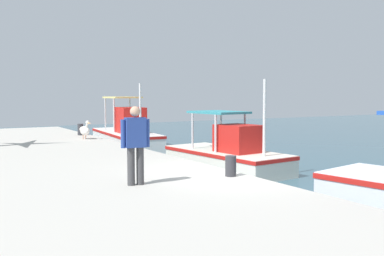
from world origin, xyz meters
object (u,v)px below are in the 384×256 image
at_px(mooring_bollard_second, 231,166).
at_px(fishing_boat_nearest, 126,135).
at_px(fisherman_standing, 135,142).
at_px(fishing_boat_second, 228,155).
at_px(mooring_bollard_nearest, 80,129).
at_px(pelican, 85,130).

bearing_deg(mooring_bollard_second, fishing_boat_nearest, 169.09).
xyz_separation_m(fishing_boat_nearest, mooring_bollard_second, (12.32, -2.38, 0.35)).
relative_size(fishing_boat_nearest, mooring_bollard_second, 12.98).
bearing_deg(fisherman_standing, fishing_boat_second, 127.76).
bearing_deg(mooring_bollard_second, fisherman_standing, -95.24).
bearing_deg(mooring_bollard_nearest, mooring_bollard_second, 0.00).
bearing_deg(fisherman_standing, mooring_bollard_second, 84.76).
height_order(fishing_boat_second, mooring_bollard_nearest, fishing_boat_second).
bearing_deg(fishing_boat_nearest, mooring_bollard_second, -10.91).
height_order(fisherman_standing, mooring_bollard_nearest, fisherman_standing).
height_order(fishing_boat_nearest, mooring_bollard_nearest, fishing_boat_nearest).
bearing_deg(mooring_bollard_nearest, fishing_boat_nearest, 92.27).
bearing_deg(fisherman_standing, fishing_boat_nearest, 158.72).
height_order(mooring_bollard_nearest, mooring_bollard_second, mooring_bollard_nearest).
relative_size(pelican, fisherman_standing, 0.57).
xyz_separation_m(fishing_boat_second, fisherman_standing, (4.15, -5.36, 1.15)).
xyz_separation_m(fishing_boat_nearest, mooring_bollard_nearest, (0.09, -2.38, 0.38)).
relative_size(fishing_boat_second, mooring_bollard_nearest, 9.63).
height_order(fisherman_standing, mooring_bollard_second, fisherman_standing).
xyz_separation_m(fisherman_standing, mooring_bollard_nearest, (-12.01, 2.34, -0.66)).
height_order(fishing_boat_second, mooring_bollard_second, fishing_boat_second).
distance_m(fishing_boat_nearest, fishing_boat_second, 7.98).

